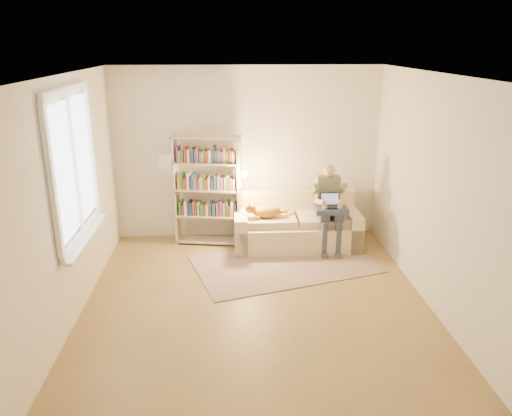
{
  "coord_description": "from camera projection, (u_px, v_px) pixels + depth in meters",
  "views": [
    {
      "loc": [
        -0.32,
        -5.17,
        2.92
      ],
      "look_at": [
        0.06,
        1.0,
        0.85
      ],
      "focal_mm": 35.0,
      "sensor_mm": 36.0,
      "label": 1
    }
  ],
  "objects": [
    {
      "name": "wall_front",
      "position": [
        277.0,
        299.0,
        3.29
      ],
      "size": [
        4.0,
        0.02,
        2.6
      ],
      "primitive_type": "cube",
      "color": "silver",
      "rests_on": "floor"
    },
    {
      "name": "cat",
      "position": [
        267.0,
        211.0,
        7.2
      ],
      "size": [
        0.63,
        0.22,
        0.23
      ],
      "rotation": [
        0.0,
        0.0,
        -0.01
      ],
      "color": "gold",
      "rests_on": "sofa"
    },
    {
      "name": "sofa",
      "position": [
        296.0,
        227.0,
        7.43
      ],
      "size": [
        1.84,
        0.83,
        0.78
      ],
      "rotation": [
        0.0,
        0.0,
        -0.01
      ],
      "color": "beige",
      "rests_on": "floor"
    },
    {
      "name": "laptop",
      "position": [
        325.0,
        203.0,
        7.08
      ],
      "size": [
        0.27,
        0.23,
        0.23
      ],
      "rotation": [
        0.0,
        0.0,
        -0.01
      ],
      "color": "black",
      "rests_on": "blanket"
    },
    {
      "name": "person",
      "position": [
        329.0,
        203.0,
        7.18
      ],
      "size": [
        0.33,
        0.54,
        1.25
      ],
      "rotation": [
        0.0,
        0.0,
        -0.01
      ],
      "color": "slate",
      "rests_on": "sofa"
    },
    {
      "name": "ceiling",
      "position": [
        256.0,
        75.0,
        5.01
      ],
      "size": [
        4.0,
        4.5,
        0.02
      ],
      "primitive_type": "cube",
      "color": "white",
      "rests_on": "wall_back"
    },
    {
      "name": "wall_right",
      "position": [
        436.0,
        195.0,
        5.54
      ],
      "size": [
        0.02,
        4.5,
        2.6
      ],
      "primitive_type": "cube",
      "color": "silver",
      "rests_on": "floor"
    },
    {
      "name": "wall_back",
      "position": [
        247.0,
        154.0,
        7.55
      ],
      "size": [
        4.0,
        0.02,
        2.6
      ],
      "primitive_type": "cube",
      "color": "silver",
      "rests_on": "floor"
    },
    {
      "name": "bookshelf",
      "position": [
        208.0,
        185.0,
        7.31
      ],
      "size": [
        1.09,
        0.47,
        1.66
      ],
      "rotation": [
        0.0,
        0.0,
        -0.16
      ],
      "color": "#BCA68E",
      "rests_on": "floor"
    },
    {
      "name": "blanket",
      "position": [
        325.0,
        209.0,
        7.1
      ],
      "size": [
        0.46,
        0.38,
        0.07
      ],
      "primitive_type": "cube",
      "rotation": [
        0.0,
        0.0,
        -0.01
      ],
      "color": "#2D384F",
      "rests_on": "person"
    },
    {
      "name": "window",
      "position": [
        79.0,
        189.0,
        5.47
      ],
      "size": [
        0.12,
        1.52,
        1.69
      ],
      "color": "white",
      "rests_on": "wall_left"
    },
    {
      "name": "floor",
      "position": [
        256.0,
        304.0,
        5.83
      ],
      "size": [
        4.5,
        4.5,
        0.0
      ],
      "primitive_type": "plane",
      "color": "olive",
      "rests_on": "ground"
    },
    {
      "name": "rug",
      "position": [
        285.0,
        264.0,
        6.88
      ],
      "size": [
        2.73,
        2.06,
        0.01
      ],
      "primitive_type": "cube",
      "rotation": [
        0.0,
        0.0,
        0.29
      ],
      "color": "gray",
      "rests_on": "floor"
    },
    {
      "name": "wall_left",
      "position": [
        69.0,
        201.0,
        5.31
      ],
      "size": [
        0.02,
        4.5,
        2.6
      ],
      "primitive_type": "cube",
      "color": "silver",
      "rests_on": "floor"
    }
  ]
}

